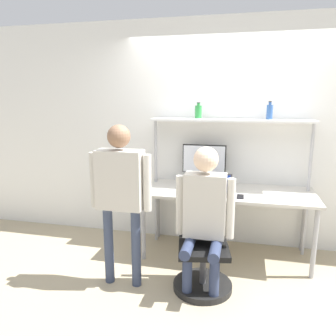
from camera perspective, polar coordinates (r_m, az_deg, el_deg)
ground_plane at (r=3.66m, az=9.44°, el=-17.29°), size 12.00×12.00×0.00m
wall_back at (r=4.01m, az=10.88°, el=5.66°), size 8.00×0.06×2.70m
desk at (r=3.75m, az=10.22°, el=-4.97°), size 1.90×0.75×0.77m
shelf_unit at (r=3.81m, az=10.77°, el=5.68°), size 1.80×0.32×1.55m
monitor at (r=3.91m, az=6.28°, el=1.13°), size 0.51×0.17×0.48m
laptop at (r=3.58m, az=8.57°, el=-3.54°), size 0.30×0.21×0.21m
cell_phone at (r=3.52m, az=12.50°, el=-4.88°), size 0.07×0.15×0.01m
office_chair at (r=3.26m, az=6.08°, el=-15.73°), size 0.56×0.56×0.89m
person_seated at (r=3.01m, az=6.34°, el=-7.16°), size 0.54×0.47×1.37m
person_standing at (r=3.06m, az=-8.29°, el=-3.16°), size 0.60×0.21×1.56m
bottle_green at (r=3.83m, az=5.31°, el=9.74°), size 0.08×0.08×0.18m
bottle_blue at (r=3.80m, az=17.28°, el=9.34°), size 0.07×0.07×0.20m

